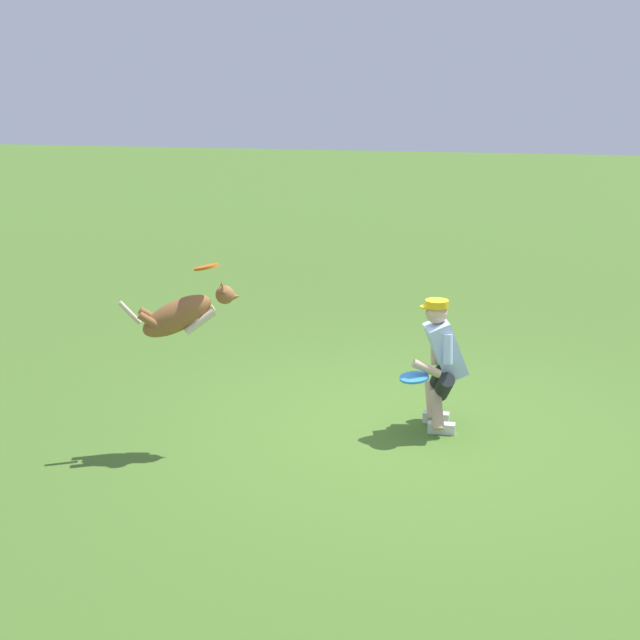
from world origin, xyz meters
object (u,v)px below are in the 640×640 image
person (441,360)px  frisbee_held (414,378)px  frisbee_flying (206,267)px  dog (182,315)px

person → frisbee_held: (0.23, 0.31, -0.09)m
frisbee_flying → frisbee_held: size_ratio=0.81×
person → dog: (2.28, 0.90, 0.58)m
dog → frisbee_flying: (-0.21, -0.08, 0.43)m
frisbee_flying → dog: bearing=20.6°
person → dog: size_ratio=1.25×
frisbee_flying → frisbee_held: 2.19m
person → frisbee_held: size_ratio=4.68×
frisbee_held → person: bearing=-126.5°
dog → frisbee_held: (-2.05, -0.59, -0.66)m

